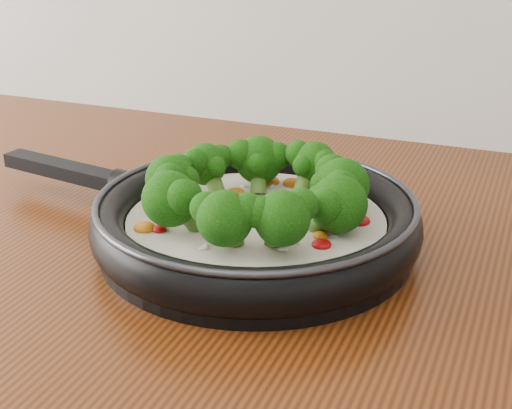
% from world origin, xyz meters
% --- Properties ---
extents(skillet, '(0.56, 0.39, 0.10)m').
position_xyz_m(skillet, '(-0.09, 1.06, 0.94)').
color(skillet, black).
rests_on(skillet, counter).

